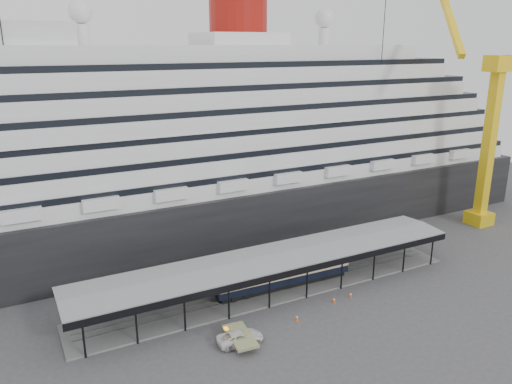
# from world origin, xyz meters

# --- Properties ---
(ground) EXTENTS (200.00, 200.00, 0.00)m
(ground) POSITION_xyz_m (0.00, 0.00, 0.00)
(ground) COLOR #3E3E41
(ground) RESTS_ON ground
(cruise_ship) EXTENTS (130.00, 30.00, 43.90)m
(cruise_ship) POSITION_xyz_m (0.05, 32.00, 18.35)
(cruise_ship) COLOR black
(cruise_ship) RESTS_ON ground
(platform_canopy) EXTENTS (56.00, 9.18, 5.30)m
(platform_canopy) POSITION_xyz_m (0.00, 5.00, 2.36)
(platform_canopy) COLOR slate
(platform_canopy) RESTS_ON ground
(crane_yellow) EXTENTS (23.83, 18.78, 47.60)m
(crane_yellow) POSITION_xyz_m (47.06, 10.54, 19.96)
(crane_yellow) COLOR yellow
(crane_yellow) RESTS_ON ground
(port_truck) EXTENTS (5.62, 2.97, 1.50)m
(port_truck) POSITION_xyz_m (-9.77, -4.56, 0.75)
(port_truck) COLOR silver
(port_truck) RESTS_ON ground
(pullman_carriage) EXTENTS (20.50, 3.20, 20.06)m
(pullman_carriage) POSITION_xyz_m (1.61, 5.00, 2.46)
(pullman_carriage) COLOR black
(pullman_carriage) RESTS_ON ground
(traffic_cone_left) EXTENTS (0.55, 0.55, 0.81)m
(traffic_cone_left) POSITION_xyz_m (-1.35, -3.41, 0.40)
(traffic_cone_left) COLOR #E34F0C
(traffic_cone_left) RESTS_ON ground
(traffic_cone_mid) EXTENTS (0.43, 0.43, 0.72)m
(traffic_cone_mid) POSITION_xyz_m (5.44, -1.86, 0.36)
(traffic_cone_mid) COLOR #D8500C
(traffic_cone_mid) RESTS_ON ground
(traffic_cone_right) EXTENTS (0.49, 0.49, 0.80)m
(traffic_cone_right) POSITION_xyz_m (8.24, -1.81, 0.40)
(traffic_cone_right) COLOR #D74B0B
(traffic_cone_right) RESTS_ON ground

